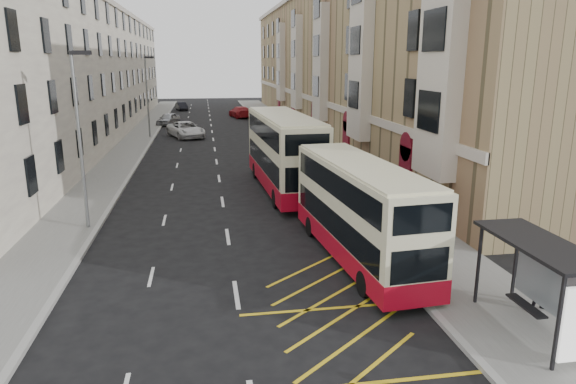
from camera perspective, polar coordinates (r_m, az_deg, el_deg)
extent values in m
plane|color=black|center=(14.36, -4.68, -18.14)|extent=(200.00, 200.00, 0.00)
cube|color=slate|center=(43.68, 2.55, 4.29)|extent=(4.00, 120.00, 0.15)
cube|color=slate|center=(43.28, -18.01, 3.51)|extent=(3.00, 120.00, 0.15)
cube|color=#999893|center=(43.31, -0.05, 4.22)|extent=(0.25, 120.00, 0.15)
cube|color=#999893|center=(43.08, -16.04, 3.60)|extent=(0.25, 120.00, 0.15)
cube|color=#958256|center=(59.73, 6.29, 14.09)|extent=(10.00, 79.00, 15.00)
cube|color=beige|center=(58.71, 1.37, 10.74)|extent=(0.18, 79.00, 0.50)
cube|color=beige|center=(24.45, 16.59, 13.31)|extent=(0.80, 3.20, 10.00)
cube|color=beige|center=(35.67, 8.07, 13.90)|extent=(0.80, 3.20, 10.00)
cube|color=beige|center=(47.27, 3.65, 14.09)|extent=(0.80, 3.20, 10.00)
cube|color=beige|center=(59.03, 0.99, 14.17)|extent=(0.80, 3.20, 10.00)
cube|color=beige|center=(70.87, -0.79, 14.20)|extent=(0.80, 3.20, 10.00)
cube|color=#5D0A17|center=(28.86, 12.91, 1.99)|extent=(0.20, 1.60, 3.00)
cube|color=#5D0A17|center=(40.04, 6.50, 5.65)|extent=(0.20, 1.60, 3.00)
cube|color=#5D0A17|center=(51.59, 2.88, 7.66)|extent=(0.20, 1.60, 3.00)
cube|color=#5D0A17|center=(63.30, 0.58, 8.92)|extent=(0.20, 1.60, 3.00)
cube|color=#5D0A17|center=(75.11, -1.01, 9.78)|extent=(0.20, 1.60, 3.00)
cube|color=#EDE6CF|center=(58.97, -22.20, 12.17)|extent=(9.00, 79.00, 13.00)
cube|color=beige|center=(58.39, -18.26, 18.89)|extent=(0.30, 79.00, 0.50)
cube|color=black|center=(14.61, 27.83, -12.76)|extent=(0.08, 0.08, 2.60)
cube|color=black|center=(17.47, 20.41, -7.55)|extent=(0.08, 0.08, 2.60)
cube|color=black|center=(18.13, 23.96, -7.12)|extent=(0.08, 0.08, 2.60)
cube|color=black|center=(15.87, 26.20, -5.16)|extent=(1.65, 4.25, 0.10)
cube|color=gray|center=(16.67, 27.64, -8.92)|extent=(0.04, 3.60, 1.95)
cube|color=black|center=(17.26, 24.92, -11.37)|extent=(0.35, 1.60, 0.06)
cylinder|color=#B41215|center=(17.69, 15.47, -9.69)|extent=(0.06, 0.06, 1.00)
cylinder|color=#B41215|center=(20.45, 11.71, -6.12)|extent=(0.06, 0.06, 1.00)
cylinder|color=#B41215|center=(23.34, 8.89, -3.40)|extent=(0.06, 0.06, 1.00)
cube|color=#B41215|center=(20.29, 11.78, -4.85)|extent=(0.05, 6.50, 0.06)
cube|color=#B41215|center=(20.43, 11.72, -5.99)|extent=(0.05, 6.50, 0.06)
cylinder|color=slate|center=(24.97, -22.12, 5.13)|extent=(0.16, 0.16, 8.00)
cube|color=black|center=(24.63, -22.06, 14.16)|extent=(0.90, 0.18, 0.18)
cylinder|color=slate|center=(54.48, -15.36, 10.12)|extent=(0.16, 0.16, 8.00)
cube|color=black|center=(54.33, -15.21, 14.25)|extent=(0.90, 0.18, 0.18)
cube|color=beige|center=(20.21, 7.93, -1.92)|extent=(3.04, 10.02, 3.54)
cube|color=#A8081C|center=(20.63, 7.79, -5.57)|extent=(3.07, 10.05, 0.81)
cube|color=black|center=(20.33, 7.88, -3.07)|extent=(3.01, 9.24, 0.99)
cube|color=black|center=(19.93, 8.03, 1.12)|extent=(3.01, 9.24, 0.90)
cube|color=beige|center=(19.78, 8.11, 3.12)|extent=(2.92, 9.62, 0.11)
cube|color=black|center=(24.77, 3.70, 0.32)|extent=(1.91, 0.23, 1.17)
cube|color=black|center=(24.39, 3.77, 4.52)|extent=(1.57, 0.20, 0.40)
cube|color=black|center=(16.13, 14.40, -7.94)|extent=(1.91, 0.23, 1.08)
cylinder|color=black|center=(23.22, 2.57, -3.86)|extent=(0.32, 0.91, 0.90)
cylinder|color=black|center=(23.85, 7.25, -3.46)|extent=(0.32, 0.91, 0.90)
cylinder|color=black|center=(17.66, 8.47, -10.05)|extent=(0.32, 0.91, 0.90)
cylinder|color=black|center=(18.49, 14.38, -9.22)|extent=(0.32, 0.91, 0.90)
cube|color=beige|center=(30.93, -0.47, 4.57)|extent=(3.17, 11.67, 4.15)
cube|color=#A8081C|center=(31.24, -0.46, 1.67)|extent=(3.20, 11.70, 0.95)
cube|color=black|center=(31.01, -0.47, 3.66)|extent=(3.16, 10.75, 1.16)
cube|color=black|center=(30.73, -0.47, 6.94)|extent=(3.16, 10.75, 1.05)
cube|color=beige|center=(30.64, -0.48, 8.48)|extent=(3.04, 11.20, 0.13)
cube|color=black|center=(36.59, -2.28, 5.38)|extent=(2.23, 0.19, 1.37)
cube|color=black|center=(36.31, -2.31, 8.74)|extent=(1.84, 0.17, 0.47)
cube|color=black|center=(25.50, 2.12, 1.43)|extent=(2.23, 0.19, 1.26)
cylinder|color=black|center=(34.67, -3.61, 2.39)|extent=(0.34, 1.06, 1.05)
cylinder|color=black|center=(35.08, 0.23, 2.56)|extent=(0.34, 1.06, 1.05)
cylinder|color=black|center=(27.57, -1.34, -0.73)|extent=(0.34, 1.06, 1.05)
cylinder|color=black|center=(28.09, 3.42, -0.47)|extent=(0.34, 1.06, 1.05)
imported|color=black|center=(17.89, 26.85, -9.13)|extent=(0.98, 0.83, 1.79)
imported|color=black|center=(21.69, 11.04, -4.10)|extent=(0.99, 0.75, 1.56)
imported|color=silver|center=(54.47, -11.29, 6.82)|extent=(4.52, 6.39, 1.62)
imported|color=#9EA1A5|center=(65.61, -13.17, 7.90)|extent=(3.09, 4.70, 1.49)
imported|color=black|center=(84.91, -11.75, 9.31)|extent=(2.25, 4.17, 1.30)
imported|color=maroon|center=(72.73, -5.33, 8.85)|extent=(3.24, 5.75, 1.57)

